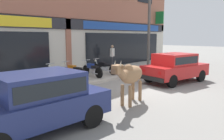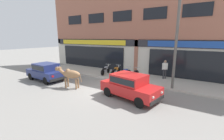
# 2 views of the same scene
# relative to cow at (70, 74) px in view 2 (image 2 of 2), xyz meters

# --- Properties ---
(ground_plane) EXTENTS (90.00, 90.00, 0.00)m
(ground_plane) POSITION_rel_cow_xyz_m (2.26, 0.92, -1.01)
(ground_plane) COLOR gray
(sidewalk) EXTENTS (19.00, 3.42, 0.13)m
(sidewalk) POSITION_rel_cow_xyz_m (2.26, 4.83, -0.94)
(sidewalk) COLOR #B7AFA3
(sidewalk) RESTS_ON ground
(shop_building) EXTENTS (23.00, 1.40, 9.42)m
(shop_building) POSITION_rel_cow_xyz_m (2.27, 6.80, 3.49)
(shop_building) COLOR #9E604C
(shop_building) RESTS_ON ground
(cow) EXTENTS (2.12, 0.87, 1.61)m
(cow) POSITION_rel_cow_xyz_m (0.00, 0.00, 0.00)
(cow) COLOR #936B47
(cow) RESTS_ON ground
(car_0) EXTENTS (3.81, 2.26, 1.46)m
(car_0) POSITION_rel_cow_xyz_m (4.43, 0.56, -0.19)
(car_0) COLOR black
(car_0) RESTS_ON ground
(car_1) EXTENTS (3.69, 1.80, 1.46)m
(car_1) POSITION_rel_cow_xyz_m (-3.29, 0.30, -0.19)
(car_1) COLOR black
(car_1) RESTS_ON ground
(motorcycle_0) EXTENTS (0.54, 1.80, 0.88)m
(motorcycle_0) POSITION_rel_cow_xyz_m (0.07, 4.36, -0.49)
(motorcycle_0) COLOR black
(motorcycle_0) RESTS_ON sidewalk
(motorcycle_1) EXTENTS (0.52, 1.81, 0.88)m
(motorcycle_1) POSITION_rel_cow_xyz_m (1.10, 4.54, -0.49)
(motorcycle_1) COLOR black
(motorcycle_1) RESTS_ON sidewalk
(motorcycle_2) EXTENTS (0.58, 1.81, 0.88)m
(motorcycle_2) POSITION_rel_cow_xyz_m (2.17, 4.32, -0.49)
(motorcycle_2) COLOR black
(motorcycle_2) RESTS_ON sidewalk
(motorcycle_3) EXTENTS (0.52, 1.81, 0.88)m
(motorcycle_3) POSITION_rel_cow_xyz_m (3.18, 4.36, -0.49)
(motorcycle_3) COLOR black
(motorcycle_3) RESTS_ON sidewalk
(pedestrian) EXTENTS (0.40, 0.35, 1.60)m
(pedestrian) POSITION_rel_cow_xyz_m (5.28, 5.66, 0.11)
(pedestrian) COLOR #2D2D33
(pedestrian) RESTS_ON sidewalk
(utility_pole) EXTENTS (0.18, 0.18, 6.44)m
(utility_pole) POSITION_rel_cow_xyz_m (6.35, 3.42, 2.34)
(utility_pole) COLOR #595651
(utility_pole) RESTS_ON sidewalk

